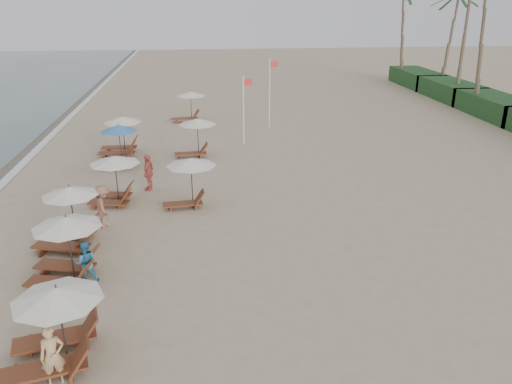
{
  "coord_description": "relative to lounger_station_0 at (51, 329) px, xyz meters",
  "views": [
    {
      "loc": [
        -1.26,
        -14.7,
        8.79
      ],
      "look_at": [
        1.0,
        4.51,
        1.3
      ],
      "focal_mm": 35.39,
      "sensor_mm": 36.0,
      "label": 1
    }
  ],
  "objects": [
    {
      "name": "ground",
      "position": [
        5.14,
        3.63,
        -1.03
      ],
      "size": [
        160.0,
        160.0,
        0.0
      ],
      "primitive_type": "plane",
      "color": "tan",
      "rests_on": "ground"
    },
    {
      "name": "lounger_station_0",
      "position": [
        0.0,
        0.0,
        0.0
      ],
      "size": [
        2.76,
        2.46,
        2.2
      ],
      "color": "brown",
      "rests_on": "ground"
    },
    {
      "name": "lounger_station_1",
      "position": [
        -0.65,
        4.09,
        0.07
      ],
      "size": [
        2.66,
        2.41,
        2.31
      ],
      "color": "brown",
      "rests_on": "ground"
    },
    {
      "name": "lounger_station_2",
      "position": [
        -1.16,
        6.75,
        0.01
      ],
      "size": [
        2.61,
        2.47,
        2.36
      ],
      "color": "brown",
      "rests_on": "ground"
    },
    {
      "name": "lounger_station_3",
      "position": [
        -0.05,
        10.86,
        0.17
      ],
      "size": [
        2.49,
        2.26,
        2.24
      ],
      "color": "brown",
      "rests_on": "ground"
    },
    {
      "name": "lounger_station_4",
      "position": [
        -0.61,
        16.31,
        0.13
      ],
      "size": [
        2.34,
        2.04,
        2.34
      ],
      "color": "brown",
      "rests_on": "ground"
    },
    {
      "name": "lounger_station_5",
      "position": [
        -0.77,
        18.62,
        0.03
      ],
      "size": [
        2.66,
        2.2,
        2.29
      ],
      "color": "brown",
      "rests_on": "ground"
    },
    {
      "name": "inland_station_0",
      "position": [
        3.35,
        10.07,
        0.45
      ],
      "size": [
        2.54,
        2.24,
        2.22
      ],
      "color": "brown",
      "rests_on": "ground"
    },
    {
      "name": "inland_station_1",
      "position": [
        3.67,
        17.75,
        0.4
      ],
      "size": [
        2.6,
        2.24,
        2.22
      ],
      "color": "brown",
      "rests_on": "ground"
    },
    {
      "name": "inland_station_2",
      "position": [
        3.21,
        26.86,
        0.32
      ],
      "size": [
        2.74,
        2.24,
        2.22
      ],
      "color": "brown",
      "rests_on": "ground"
    },
    {
      "name": "beachgoer_near",
      "position": [
        0.19,
        -0.75,
        -0.23
      ],
      "size": [
        0.67,
        0.55,
        1.59
      ],
      "primitive_type": "imported",
      "rotation": [
        0.0,
        0.0,
        0.32
      ],
      "color": "tan",
      "rests_on": "ground"
    },
    {
      "name": "beachgoer_mid_a",
      "position": [
        0.07,
        3.92,
        -0.28
      ],
      "size": [
        0.82,
        0.69,
        1.51
      ],
      "primitive_type": "imported",
      "rotation": [
        0.0,
        0.0,
        3.32
      ],
      "color": "teal",
      "rests_on": "ground"
    },
    {
      "name": "beachgoer_mid_b",
      "position": [
        -0.06,
        8.21,
        -0.12
      ],
      "size": [
        1.06,
        1.34,
        1.81
      ],
      "primitive_type": "imported",
      "rotation": [
        0.0,
        0.0,
        1.96
      ],
      "color": "#8B5946",
      "rests_on": "ground"
    },
    {
      "name": "beachgoer_far_a",
      "position": [
        1.42,
        12.38,
        -0.13
      ],
      "size": [
        0.71,
        1.14,
        1.81
      ],
      "primitive_type": "imported",
      "rotation": [
        0.0,
        0.0,
        4.44
      ],
      "color": "#C5534F",
      "rests_on": "ground"
    },
    {
      "name": "flag_pole_near",
      "position": [
        6.78,
        19.93,
        1.38
      ],
      "size": [
        0.6,
        0.08,
        4.34
      ],
      "color": "silver",
      "rests_on": "ground"
    },
    {
      "name": "flag_pole_far",
      "position": [
        9.06,
        24.41,
        1.64
      ],
      "size": [
        0.6,
        0.08,
        4.84
      ],
      "color": "silver",
      "rests_on": "ground"
    }
  ]
}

